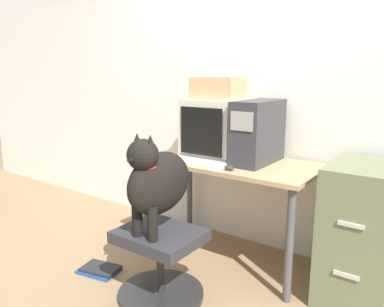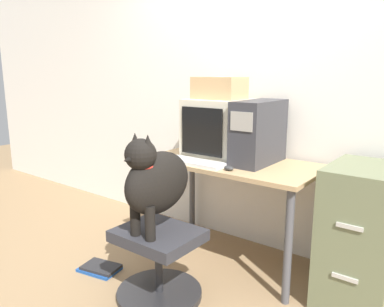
{
  "view_description": "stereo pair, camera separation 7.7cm",
  "coord_description": "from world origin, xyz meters",
  "px_view_note": "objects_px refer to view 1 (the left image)",
  "views": [
    {
      "loc": [
        1.32,
        -1.99,
        1.39
      ],
      "look_at": [
        -0.13,
        0.02,
        0.86
      ],
      "focal_mm": 35.0,
      "sensor_mm": 36.0,
      "label": 1
    },
    {
      "loc": [
        1.38,
        -1.94,
        1.39
      ],
      "look_at": [
        -0.13,
        0.02,
        0.86
      ],
      "focal_mm": 35.0,
      "sensor_mm": 36.0,
      "label": 2
    }
  ],
  "objects_px": {
    "crt_monitor": "(217,128)",
    "book_stack_floor": "(100,270)",
    "cardboard_box": "(218,88)",
    "office_chair": "(160,263)",
    "dog": "(157,180)",
    "filing_cabinet": "(360,233)",
    "keyboard": "(195,162)",
    "pc_tower": "(258,132)"
  },
  "relations": [
    {
      "from": "crt_monitor",
      "to": "book_stack_floor",
      "type": "bearing_deg",
      "value": -120.2
    },
    {
      "from": "cardboard_box",
      "to": "office_chair",
      "type": "bearing_deg",
      "value": -83.98
    },
    {
      "from": "dog",
      "to": "cardboard_box",
      "type": "height_order",
      "value": "cardboard_box"
    },
    {
      "from": "filing_cabinet",
      "to": "crt_monitor",
      "type": "bearing_deg",
      "value": 176.71
    },
    {
      "from": "book_stack_floor",
      "to": "dog",
      "type": "bearing_deg",
      "value": 1.15
    },
    {
      "from": "dog",
      "to": "cardboard_box",
      "type": "relative_size",
      "value": 1.71
    },
    {
      "from": "keyboard",
      "to": "filing_cabinet",
      "type": "bearing_deg",
      "value": 12.94
    },
    {
      "from": "keyboard",
      "to": "book_stack_floor",
      "type": "height_order",
      "value": "keyboard"
    },
    {
      "from": "filing_cabinet",
      "to": "book_stack_floor",
      "type": "distance_m",
      "value": 1.76
    },
    {
      "from": "filing_cabinet",
      "to": "cardboard_box",
      "type": "height_order",
      "value": "cardboard_box"
    },
    {
      "from": "pc_tower",
      "to": "keyboard",
      "type": "bearing_deg",
      "value": -139.13
    },
    {
      "from": "pc_tower",
      "to": "keyboard",
      "type": "xyz_separation_m",
      "value": [
        -0.34,
        -0.29,
        -0.21
      ]
    },
    {
      "from": "pc_tower",
      "to": "filing_cabinet",
      "type": "xyz_separation_m",
      "value": [
        0.73,
        -0.05,
        -0.56
      ]
    },
    {
      "from": "book_stack_floor",
      "to": "cardboard_box",
      "type": "bearing_deg",
      "value": 59.92
    },
    {
      "from": "pc_tower",
      "to": "keyboard",
      "type": "height_order",
      "value": "pc_tower"
    },
    {
      "from": "pc_tower",
      "to": "office_chair",
      "type": "xyz_separation_m",
      "value": [
        -0.26,
        -0.76,
        -0.75
      ]
    },
    {
      "from": "crt_monitor",
      "to": "cardboard_box",
      "type": "distance_m",
      "value": 0.3
    },
    {
      "from": "dog",
      "to": "filing_cabinet",
      "type": "xyz_separation_m",
      "value": [
        0.99,
        0.73,
        -0.34
      ]
    },
    {
      "from": "book_stack_floor",
      "to": "keyboard",
      "type": "bearing_deg",
      "value": 46.08
    },
    {
      "from": "crt_monitor",
      "to": "dog",
      "type": "bearing_deg",
      "value": -84.08
    },
    {
      "from": "keyboard",
      "to": "book_stack_floor",
      "type": "xyz_separation_m",
      "value": [
        -0.48,
        -0.5,
        -0.76
      ]
    },
    {
      "from": "keyboard",
      "to": "dog",
      "type": "xyz_separation_m",
      "value": [
        0.07,
        -0.48,
        -0.01
      ]
    },
    {
      "from": "keyboard",
      "to": "filing_cabinet",
      "type": "distance_m",
      "value": 1.15
    },
    {
      "from": "crt_monitor",
      "to": "office_chair",
      "type": "bearing_deg",
      "value": -83.95
    },
    {
      "from": "pc_tower",
      "to": "keyboard",
      "type": "distance_m",
      "value": 0.49
    },
    {
      "from": "crt_monitor",
      "to": "dog",
      "type": "height_order",
      "value": "crt_monitor"
    },
    {
      "from": "filing_cabinet",
      "to": "cardboard_box",
      "type": "distance_m",
      "value": 1.37
    },
    {
      "from": "crt_monitor",
      "to": "pc_tower",
      "type": "xyz_separation_m",
      "value": [
        0.35,
        -0.02,
        0.0
      ]
    },
    {
      "from": "office_chair",
      "to": "crt_monitor",
      "type": "bearing_deg",
      "value": 96.05
    },
    {
      "from": "pc_tower",
      "to": "office_chair",
      "type": "distance_m",
      "value": 1.1
    },
    {
      "from": "crt_monitor",
      "to": "filing_cabinet",
      "type": "bearing_deg",
      "value": -3.29
    },
    {
      "from": "dog",
      "to": "book_stack_floor",
      "type": "distance_m",
      "value": 0.93
    },
    {
      "from": "pc_tower",
      "to": "filing_cabinet",
      "type": "distance_m",
      "value": 0.92
    },
    {
      "from": "office_chair",
      "to": "keyboard",
      "type": "bearing_deg",
      "value": 98.71
    },
    {
      "from": "pc_tower",
      "to": "filing_cabinet",
      "type": "height_order",
      "value": "pc_tower"
    },
    {
      "from": "filing_cabinet",
      "to": "book_stack_floor",
      "type": "xyz_separation_m",
      "value": [
        -1.54,
        -0.74,
        -0.41
      ]
    },
    {
      "from": "office_chair",
      "to": "cardboard_box",
      "type": "bearing_deg",
      "value": 96.02
    },
    {
      "from": "keyboard",
      "to": "filing_cabinet",
      "type": "height_order",
      "value": "filing_cabinet"
    },
    {
      "from": "filing_cabinet",
      "to": "book_stack_floor",
      "type": "height_order",
      "value": "filing_cabinet"
    },
    {
      "from": "dog",
      "to": "book_stack_floor",
      "type": "bearing_deg",
      "value": -178.85
    },
    {
      "from": "keyboard",
      "to": "filing_cabinet",
      "type": "xyz_separation_m",
      "value": [
        1.07,
        0.24,
        -0.35
      ]
    },
    {
      "from": "keyboard",
      "to": "pc_tower",
      "type": "bearing_deg",
      "value": 40.87
    }
  ]
}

